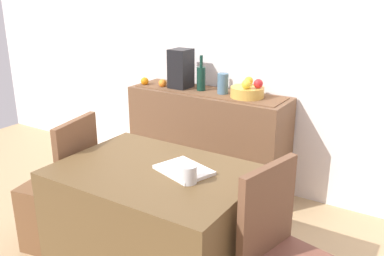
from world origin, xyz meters
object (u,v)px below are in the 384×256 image
at_px(open_book, 184,170).
at_px(coffee_cup, 188,174).
at_px(fruit_bowl, 247,92).
at_px(chair_near_window, 62,208).
at_px(dining_table, 156,230).
at_px(wine_bottle, 201,78).
at_px(sideboard_console, 207,141).
at_px(coffee_maker, 181,69).
at_px(ceramic_vase, 223,84).

bearing_deg(open_book, coffee_cup, -28.54).
relative_size(fruit_bowl, chair_near_window, 0.29).
bearing_deg(dining_table, open_book, 23.74).
relative_size(fruit_bowl, wine_bottle, 0.88).
xyz_separation_m(wine_bottle, coffee_cup, (0.72, -1.31, -0.17)).
height_order(sideboard_console, dining_table, sideboard_console).
xyz_separation_m(open_book, coffee_cup, (0.09, -0.10, 0.04)).
height_order(fruit_bowl, coffee_maker, coffee_maker).
height_order(fruit_bowl, chair_near_window, fruit_bowl).
bearing_deg(chair_near_window, coffee_cup, -2.03).
distance_m(coffee_maker, chair_near_window, 1.48).
xyz_separation_m(wine_bottle, ceramic_vase, (0.20, 0.00, -0.02)).
bearing_deg(open_book, dining_table, -137.82).
height_order(wine_bottle, coffee_maker, coffee_maker).
bearing_deg(sideboard_console, wine_bottle, 180.00).
xyz_separation_m(coffee_maker, open_book, (0.83, -1.21, -0.26)).
xyz_separation_m(sideboard_console, coffee_maker, (-0.27, 0.00, 0.59)).
height_order(wine_bottle, dining_table, wine_bottle).
height_order(coffee_maker, coffee_cup, coffee_maker).
height_order(sideboard_console, chair_near_window, chair_near_window).
distance_m(wine_bottle, coffee_cup, 1.50).
distance_m(coffee_maker, coffee_cup, 1.61).
bearing_deg(fruit_bowl, ceramic_vase, 180.00).
xyz_separation_m(dining_table, coffee_cup, (0.24, -0.03, 0.42)).
bearing_deg(fruit_bowl, coffee_maker, 180.00).
bearing_deg(coffee_maker, ceramic_vase, 0.00).
bearing_deg(coffee_cup, wine_bottle, 118.80).
relative_size(sideboard_console, dining_table, 1.29).
bearing_deg(open_book, fruit_bowl, 118.30).
height_order(coffee_maker, dining_table, coffee_maker).
bearing_deg(sideboard_console, open_book, -65.10).
relative_size(open_book, coffee_cup, 3.04).
height_order(ceramic_vase, open_book, ceramic_vase).
xyz_separation_m(fruit_bowl, wine_bottle, (-0.42, 0.00, 0.06)).
relative_size(fruit_bowl, ceramic_vase, 1.55).
height_order(open_book, coffee_cup, coffee_cup).
distance_m(open_book, coffee_cup, 0.14).
distance_m(wine_bottle, chair_near_window, 1.48).
distance_m(ceramic_vase, chair_near_window, 1.52).
height_order(ceramic_vase, coffee_cup, ceramic_vase).
distance_m(dining_table, open_book, 0.41).
bearing_deg(ceramic_vase, dining_table, -77.70).
bearing_deg(coffee_maker, coffee_cup, -54.89).
bearing_deg(dining_table, coffee_cup, -7.93).
distance_m(coffee_maker, ceramic_vase, 0.41).
bearing_deg(coffee_maker, chair_near_window, -95.00).
relative_size(wine_bottle, dining_table, 0.28).
relative_size(sideboard_console, coffee_cup, 14.78).
distance_m(fruit_bowl, open_book, 1.24).
bearing_deg(wine_bottle, coffee_cup, -61.20).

